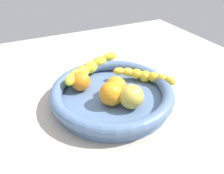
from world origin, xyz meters
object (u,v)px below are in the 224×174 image
Objects in this scene: orange_front at (81,81)px; apple_yellow at (131,97)px; banana_draped_left at (88,68)px; orange_mid_right at (115,86)px; banana_draped_right at (145,76)px; fruit_bowl at (112,94)px; orange_mid_left at (111,94)px.

orange_front is 0.87× the size of apple_yellow.
orange_mid_right reaches higher than banana_draped_left.
banana_draped_right is 2.61× the size of orange_mid_right.
banana_draped_right is at bearing 131.97° from apple_yellow.
banana_draped_left reaches higher than banana_draped_right.
banana_draped_left is 3.80× the size of orange_front.
fruit_bowl is 2.42cm from orange_mid_right.
banana_draped_right is 2.67× the size of orange_front.
banana_draped_right is (10.29, 14.08, -0.72)cm from banana_draped_left.
orange_mid_right is at bearing 15.42° from banana_draped_left.
banana_draped_right is 2.33× the size of orange_mid_left.
banana_draped_left is 3.33× the size of apple_yellow.
orange_mid_left is at bearing -68.98° from banana_draped_right.
banana_draped_left is 3.32× the size of orange_mid_left.
orange_mid_left reaches higher than banana_draped_left.
orange_mid_left is 1.00× the size of apple_yellow.
banana_draped_left and orange_front have the same top height.
orange_front is 0.87× the size of orange_mid_left.
banana_draped_right reaches higher than fruit_bowl.
apple_yellow reaches higher than fruit_bowl.
banana_draped_right is 10.91cm from orange_mid_right.
fruit_bowl is 9.73cm from orange_front.
banana_draped_left is 17.45cm from banana_draped_right.
banana_draped_left is at bearing 141.53° from orange_front.
fruit_bowl is at bearing -79.63° from banana_draped_right.
apple_yellow is (18.88, 4.53, 0.05)cm from banana_draped_left.
banana_draped_left is at bearing -126.15° from banana_draped_right.
banana_draped_left is 1.42× the size of banana_draped_right.
orange_mid_right is 0.89× the size of apple_yellow.
orange_mid_right is (6.46, 7.79, 0.06)cm from orange_front.
banana_draped_left is at bearing -164.58° from orange_mid_right.
fruit_bowl is 6.09× the size of orange_front.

